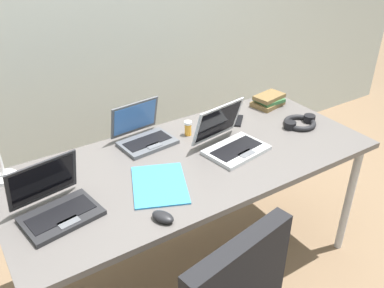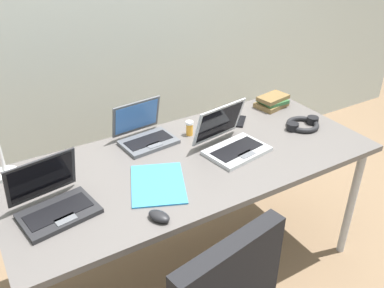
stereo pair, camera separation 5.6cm
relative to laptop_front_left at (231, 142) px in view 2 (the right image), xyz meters
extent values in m
plane|color=#7A6047|center=(-0.21, 0.03, -0.78)|extent=(12.00, 12.00, 0.00)
cube|color=#B2BCB7|center=(-0.21, 1.13, 0.52)|extent=(6.00, 0.12, 2.60)
cube|color=#595451|center=(-0.21, 0.03, -0.06)|extent=(1.80, 0.80, 0.03)
cylinder|color=#B2B5BA|center=(0.63, -0.31, -0.43)|extent=(0.04, 0.04, 0.71)
cylinder|color=#B2B5BA|center=(-1.05, 0.37, -0.43)|extent=(0.04, 0.04, 0.71)
cylinder|color=#B2B5BA|center=(0.63, 0.37, -0.43)|extent=(0.04, 0.04, 0.71)
cylinder|color=white|center=(-1.01, 0.34, -0.04)|extent=(0.12, 0.12, 0.02)
cube|color=#B7BABC|center=(0.01, -0.04, -0.03)|extent=(0.33, 0.25, 0.02)
cube|color=black|center=(0.01, -0.04, -0.02)|extent=(0.28, 0.15, 0.00)
cube|color=#595B60|center=(0.02, -0.11, -0.02)|extent=(0.09, 0.06, 0.00)
cube|color=#B7BABC|center=(-0.01, 0.09, 0.07)|extent=(0.31, 0.12, 0.20)
cube|color=black|center=(-0.01, 0.09, 0.08)|extent=(0.28, 0.10, 0.17)
cube|color=#232326|center=(-0.88, -0.06, -0.03)|extent=(0.32, 0.24, 0.02)
cube|color=black|center=(-0.88, -0.06, -0.02)|extent=(0.27, 0.15, 0.00)
cube|color=#595B60|center=(-0.87, -0.13, -0.02)|extent=(0.09, 0.06, 0.00)
cube|color=#232326|center=(-0.90, 0.06, 0.07)|extent=(0.29, 0.10, 0.19)
cube|color=black|center=(-0.90, 0.05, 0.07)|extent=(0.26, 0.08, 0.16)
cube|color=#515459|center=(-0.33, 0.26, -0.03)|extent=(0.29, 0.21, 0.02)
cube|color=black|center=(-0.33, 0.26, -0.02)|extent=(0.25, 0.12, 0.00)
cube|color=#595B60|center=(-0.32, 0.20, -0.02)|extent=(0.08, 0.05, 0.00)
cube|color=#515459|center=(-0.34, 0.38, 0.07)|extent=(0.27, 0.08, 0.18)
cube|color=#3F72BF|center=(-0.34, 0.37, 0.07)|extent=(0.25, 0.06, 0.15)
ellipsoid|color=black|center=(-0.55, -0.29, -0.03)|extent=(0.09, 0.11, 0.03)
cube|color=black|center=(0.22, 0.22, -0.04)|extent=(0.14, 0.14, 0.01)
torus|color=black|center=(0.48, 0.00, -0.03)|extent=(0.18, 0.18, 0.03)
cylinder|color=black|center=(0.41, 0.00, -0.02)|extent=(0.06, 0.06, 0.04)
cylinder|color=black|center=(0.56, 0.00, -0.02)|extent=(0.06, 0.06, 0.04)
cylinder|color=gold|center=(-0.10, 0.24, -0.01)|extent=(0.04, 0.04, 0.06)
cylinder|color=white|center=(-0.10, 0.24, 0.03)|extent=(0.04, 0.04, 0.01)
cube|color=brown|center=(0.51, 0.29, -0.03)|extent=(0.21, 0.17, 0.03)
cube|color=#336638|center=(0.52, 0.29, -0.01)|extent=(0.15, 0.14, 0.02)
cube|color=brown|center=(0.51, 0.29, 0.01)|extent=(0.20, 0.14, 0.02)
cube|color=#338CC6|center=(-0.45, -0.08, -0.04)|extent=(0.33, 0.38, 0.01)
camera|label=1|loc=(-1.13, -1.39, 1.01)|focal=38.45mm
camera|label=2|loc=(-1.08, -1.42, 1.01)|focal=38.45mm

